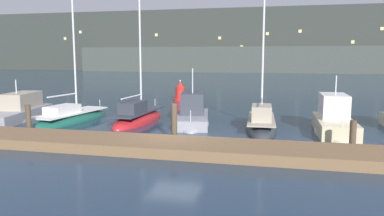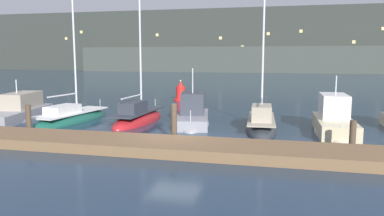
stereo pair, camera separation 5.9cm
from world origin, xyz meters
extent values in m
plane|color=#1E3347|center=(0.00, 0.00, 0.00)|extent=(400.00, 400.00, 0.00)
cube|color=brown|center=(0.00, -1.70, 0.23)|extent=(41.30, 2.80, 0.45)
cylinder|color=#4C3D2D|center=(-8.06, -0.05, 0.81)|extent=(0.28, 0.28, 1.61)
cylinder|color=#4C3D2D|center=(0.00, -0.05, 0.95)|extent=(0.28, 0.28, 1.90)
cylinder|color=#4C3D2D|center=(8.06, -0.05, 0.71)|extent=(0.28, 0.28, 1.42)
ellipsoid|color=gray|center=(-11.98, 3.96, 0.00)|extent=(3.49, 7.58, 1.19)
cube|color=gray|center=(-11.98, 3.96, 0.34)|extent=(3.19, 6.83, 0.68)
cube|color=#A39984|center=(-12.11, 4.68, 1.21)|extent=(2.06, 3.43, 1.05)
cube|color=black|center=(-12.37, 6.12, 1.37)|extent=(1.35, 0.46, 0.47)
cylinder|color=silver|center=(-12.01, 4.11, 2.19)|extent=(0.07, 0.07, 0.91)
ellipsoid|color=#195647|center=(-8.12, 4.25, 0.00)|extent=(2.91, 7.04, 1.33)
cube|color=silver|center=(-8.12, 4.25, 0.58)|extent=(2.44, 5.91, 0.08)
cube|color=silver|center=(-8.23, 3.43, 0.88)|extent=(1.49, 2.33, 0.52)
cylinder|color=silver|center=(-8.05, 4.79, 5.43)|extent=(0.12, 0.12, 9.70)
cylinder|color=silver|center=(-8.22, 3.49, 1.76)|extent=(0.45, 2.61, 0.09)
cylinder|color=silver|center=(-7.69, 7.36, 0.83)|extent=(0.04, 0.04, 0.50)
ellipsoid|color=red|center=(-3.85, 5.02, 0.00)|extent=(2.14, 6.46, 1.38)
cube|color=#333842|center=(-3.85, 5.02, 0.67)|extent=(1.79, 5.42, 0.08)
cube|color=#333842|center=(-3.88, 4.25, 1.06)|extent=(1.20, 2.09, 0.70)
cylinder|color=silver|center=(-3.82, 5.53, 4.39)|extent=(0.12, 0.12, 7.45)
cylinder|color=silver|center=(-3.89, 4.13, 1.71)|extent=(0.22, 2.80, 0.09)
cylinder|color=silver|center=(-3.71, 7.95, 0.92)|extent=(0.04, 0.04, 0.50)
ellipsoid|color=gray|center=(-0.28, 5.03, 0.00)|extent=(3.09, 6.09, 1.05)
cube|color=gray|center=(-0.28, 5.03, 0.31)|extent=(2.82, 5.48, 0.62)
cube|color=#333842|center=(-0.39, 5.60, 1.27)|extent=(1.85, 2.77, 1.30)
cube|color=black|center=(-0.61, 6.74, 1.47)|extent=(1.26, 0.48, 0.58)
cylinder|color=silver|center=(-0.31, 5.15, 2.68)|extent=(0.07, 0.07, 1.52)
cylinder|color=silver|center=(0.17, 2.64, 0.92)|extent=(0.04, 0.04, 0.60)
ellipsoid|color=#2D3338|center=(3.94, 4.33, 0.00)|extent=(2.06, 6.08, 1.22)
cube|color=#A39984|center=(3.94, 4.33, 0.62)|extent=(1.73, 5.11, 0.08)
cube|color=#A39984|center=(3.98, 3.61, 1.07)|extent=(1.15, 1.97, 0.84)
cylinder|color=silver|center=(3.91, 4.81, 4.51)|extent=(0.12, 0.12, 7.80)
cylinder|color=silver|center=(3.98, 3.57, 1.74)|extent=(0.22, 2.49, 0.09)
cylinder|color=silver|center=(3.80, 7.08, 0.87)|extent=(0.04, 0.04, 0.50)
ellipsoid|color=beige|center=(7.85, 4.04, 0.00)|extent=(2.08, 5.78, 1.24)
cube|color=beige|center=(7.85, 4.04, 0.41)|extent=(1.91, 5.20, 0.81)
cube|color=silver|center=(7.85, 4.62, 1.45)|extent=(1.40, 2.55, 1.28)
cube|color=black|center=(7.83, 5.77, 1.64)|extent=(1.21, 0.27, 0.57)
cylinder|color=silver|center=(7.85, 4.16, 2.62)|extent=(0.07, 0.07, 1.05)
cylinder|color=silver|center=(7.88, 1.62, 1.11)|extent=(0.04, 0.04, 0.60)
cylinder|color=red|center=(-4.32, 17.19, 0.08)|extent=(1.32, 1.32, 0.16)
cylinder|color=red|center=(-4.32, 17.19, 0.73)|extent=(0.88, 0.88, 1.14)
cone|color=red|center=(-4.32, 17.19, 1.55)|extent=(0.62, 0.62, 0.50)
sphere|color=#F9EAB7|center=(-4.32, 17.19, 1.85)|extent=(0.16, 0.16, 0.16)
cube|color=#333833|center=(0.00, 94.04, 8.60)|extent=(240.00, 16.00, 17.21)
cube|color=#3F463F|center=(22.53, 84.04, 3.33)|extent=(144.00, 10.00, 6.66)
cube|color=#F4DB8C|center=(-53.62, 85.99, 11.37)|extent=(0.80, 0.10, 0.80)
cube|color=#F4DB8C|center=(-29.76, 85.99, 10.22)|extent=(0.80, 0.10, 0.80)
cube|color=#F4DB8C|center=(22.70, 85.99, 7.78)|extent=(0.80, 0.10, 0.80)
cube|color=#F4DB8C|center=(29.32, 85.99, 11.01)|extent=(0.80, 0.10, 0.80)
cube|color=#F4DB8C|center=(9.68, 85.99, 10.67)|extent=(0.80, 0.10, 0.80)
cube|color=#F4DB8C|center=(-58.79, 85.99, 9.52)|extent=(0.80, 0.10, 0.80)
cube|color=#F4DB8C|center=(1.32, 85.99, 10.14)|extent=(0.80, 0.10, 0.80)
cube|color=#F4DB8C|center=(26.70, 85.99, 4.45)|extent=(0.80, 0.10, 0.80)
cube|color=#F4DB8C|center=(-11.51, 85.99, 9.15)|extent=(0.80, 0.10, 0.80)
cube|color=#F4DB8C|center=(-5.45, 85.99, 6.70)|extent=(0.80, 0.10, 0.80)
camera|label=1|loc=(4.89, -17.16, 4.16)|focal=35.00mm
camera|label=2|loc=(4.95, -17.14, 4.16)|focal=35.00mm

